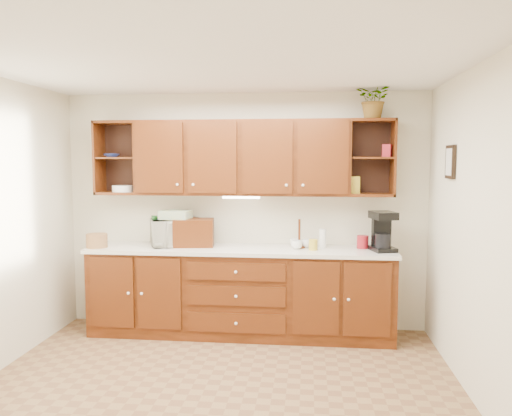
% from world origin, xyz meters
% --- Properties ---
extents(floor, '(4.00, 4.00, 0.00)m').
position_xyz_m(floor, '(0.00, 0.00, 0.00)').
color(floor, olive).
rests_on(floor, ground).
extents(ceiling, '(4.00, 4.00, 0.00)m').
position_xyz_m(ceiling, '(0.00, 0.00, 2.60)').
color(ceiling, white).
rests_on(ceiling, back_wall).
extents(back_wall, '(4.00, 0.00, 4.00)m').
position_xyz_m(back_wall, '(0.00, 1.75, 1.30)').
color(back_wall, beige).
rests_on(back_wall, floor).
extents(right_wall, '(0.00, 3.50, 3.50)m').
position_xyz_m(right_wall, '(2.00, 0.00, 1.30)').
color(right_wall, beige).
rests_on(right_wall, floor).
extents(base_cabinets, '(3.20, 0.60, 0.90)m').
position_xyz_m(base_cabinets, '(0.00, 1.45, 0.45)').
color(base_cabinets, '#311405').
rests_on(base_cabinets, floor).
extents(countertop, '(3.24, 0.64, 0.04)m').
position_xyz_m(countertop, '(0.00, 1.44, 0.92)').
color(countertop, silver).
rests_on(countertop, base_cabinets).
extents(upper_cabinets, '(3.20, 0.33, 0.80)m').
position_xyz_m(upper_cabinets, '(0.01, 1.59, 1.89)').
color(upper_cabinets, '#311405').
rests_on(upper_cabinets, back_wall).
extents(undercabinet_light, '(0.40, 0.05, 0.02)m').
position_xyz_m(undercabinet_light, '(0.00, 1.53, 1.47)').
color(undercabinet_light, white).
rests_on(undercabinet_light, upper_cabinets).
extents(framed_picture, '(0.03, 0.24, 0.30)m').
position_xyz_m(framed_picture, '(1.98, 0.90, 1.85)').
color(framed_picture, black).
rests_on(framed_picture, right_wall).
extents(wicker_basket, '(0.23, 0.23, 0.15)m').
position_xyz_m(wicker_basket, '(-1.52, 1.30, 1.01)').
color(wicker_basket, olive).
rests_on(wicker_basket, countertop).
extents(microwave, '(0.62, 0.53, 0.29)m').
position_xyz_m(microwave, '(-0.72, 1.51, 1.08)').
color(microwave, beige).
rests_on(microwave, countertop).
extents(towel_stack, '(0.34, 0.27, 0.09)m').
position_xyz_m(towel_stack, '(-0.72, 1.51, 1.28)').
color(towel_stack, '#E5E96D').
rests_on(towel_stack, microwave).
extents(wine_bottle, '(0.07, 0.07, 0.33)m').
position_xyz_m(wine_bottle, '(-0.93, 1.46, 1.11)').
color(wine_bottle, black).
rests_on(wine_bottle, countertop).
extents(woven_tray, '(0.36, 0.13, 0.35)m').
position_xyz_m(woven_tray, '(-0.76, 1.65, 0.95)').
color(woven_tray, olive).
rests_on(woven_tray, countertop).
extents(bread_box, '(0.45, 0.32, 0.30)m').
position_xyz_m(bread_box, '(-0.51, 1.49, 1.09)').
color(bread_box, '#311405').
rests_on(bread_box, countertop).
extents(mug_tree, '(0.27, 0.27, 0.31)m').
position_xyz_m(mug_tree, '(0.62, 1.51, 0.99)').
color(mug_tree, '#311405').
rests_on(mug_tree, countertop).
extents(canister_red, '(0.15, 0.15, 0.14)m').
position_xyz_m(canister_red, '(1.29, 1.54, 1.01)').
color(canister_red, maroon).
rests_on(canister_red, countertop).
extents(canister_white, '(0.09, 0.09, 0.20)m').
position_xyz_m(canister_white, '(0.87, 1.53, 1.04)').
color(canister_white, white).
rests_on(canister_white, countertop).
extents(canister_yellow, '(0.10, 0.10, 0.11)m').
position_xyz_m(canister_yellow, '(0.77, 1.39, 1.00)').
color(canister_yellow, gold).
rests_on(canister_yellow, countertop).
extents(coffee_maker, '(0.28, 0.33, 0.41)m').
position_xyz_m(coffee_maker, '(1.48, 1.44, 1.13)').
color(coffee_maker, black).
rests_on(coffee_maker, countertop).
extents(bowl_stack, '(0.19, 0.19, 0.04)m').
position_xyz_m(bowl_stack, '(-1.45, 1.58, 1.92)').
color(bowl_stack, '#2A3F9C').
rests_on(bowl_stack, upper_cabinets).
extents(plate_stack, '(0.26, 0.26, 0.07)m').
position_xyz_m(plate_stack, '(-1.32, 1.55, 1.56)').
color(plate_stack, white).
rests_on(plate_stack, upper_cabinets).
extents(pantry_box_yellow, '(0.11, 0.09, 0.18)m').
position_xyz_m(pantry_box_yellow, '(1.19, 1.55, 1.61)').
color(pantry_box_yellow, gold).
rests_on(pantry_box_yellow, upper_cabinets).
extents(pantry_box_red, '(0.11, 0.10, 0.13)m').
position_xyz_m(pantry_box_red, '(1.52, 1.55, 1.96)').
color(pantry_box_red, maroon).
rests_on(pantry_box_red, upper_cabinets).
extents(potted_plant, '(0.46, 0.43, 0.40)m').
position_xyz_m(potted_plant, '(1.38, 1.54, 2.49)').
color(potted_plant, '#999999').
rests_on(potted_plant, upper_cabinets).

